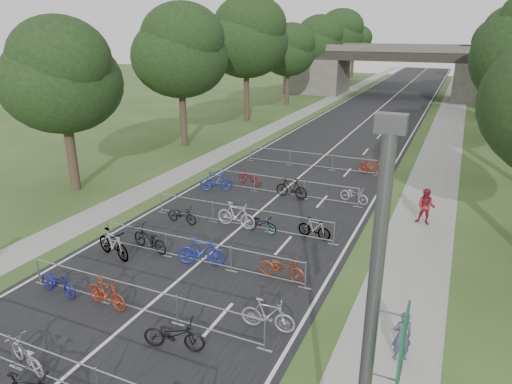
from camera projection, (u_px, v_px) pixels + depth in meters
road at (375, 113)px, 52.18m from camera, size 11.00×140.00×0.01m
sidewalk_right at (450, 118)px, 49.09m from camera, size 3.00×140.00×0.01m
sidewalk_left at (312, 108)px, 55.07m from camera, size 2.00×140.00×0.01m
lane_markings at (375, 113)px, 52.18m from camera, size 0.12×140.00×0.00m
overpass_bridge at (397, 71)px, 63.87m from camera, size 31.00×8.00×7.05m
tree_left_0 at (61, 79)px, 25.14m from camera, size 6.72×6.72×10.25m
tree_left_1 at (181, 53)px, 35.17m from camera, size 7.56×7.56×11.53m
tree_left_2 at (247, 39)px, 45.19m from camera, size 8.40×8.40×12.81m
tree_left_3 at (289, 51)px, 56.04m from camera, size 6.72×6.72×10.25m
tree_left_4 at (318, 42)px, 66.07m from camera, size 7.56×7.56×11.53m
tree_right_4 at (508, 39)px, 56.41m from camera, size 8.18×8.18×12.47m
tree_left_5 at (339, 35)px, 76.10m from camera, size 8.40×8.40×12.81m
tree_right_5 at (501, 51)px, 67.37m from camera, size 6.16×6.16×9.39m
tree_left_6 at (354, 43)px, 86.95m from camera, size 6.72×6.72×10.25m
tree_right_6 at (498, 42)px, 77.34m from camera, size 7.17×7.17×10.93m
barrier_row_1 at (53, 368)px, 12.16m from camera, size 9.70×0.08×1.10m
barrier_row_2 at (138, 299)px, 15.25m from camera, size 9.70×0.08×1.10m
barrier_row_3 at (197, 252)px, 18.52m from camera, size 9.70×0.08×1.10m
barrier_row_4 at (241, 217)px, 21.95m from camera, size 9.70×0.08×1.10m
barrier_row_5 at (279, 186)px, 26.24m from camera, size 9.70×0.08×1.10m
barrier_row_6 at (311, 160)px, 31.39m from camera, size 9.70×0.08×1.10m
bike_5 at (26, 356)px, 12.77m from camera, size 1.81×0.99×0.90m
bike_8 at (58, 282)px, 16.39m from camera, size 1.91×0.84×0.97m
bike_9 at (106, 293)px, 15.63m from camera, size 1.87×0.75×1.09m
bike_10 at (174, 335)px, 13.56m from camera, size 2.02×1.09×1.01m
bike_11 at (268, 315)px, 14.42m from camera, size 1.84×0.65×1.09m
bike_12 at (113, 244)px, 19.02m from camera, size 2.15×1.13×1.24m
bike_13 at (149, 239)px, 19.64m from camera, size 2.18×1.19×1.09m
bike_14 at (201, 252)px, 18.42m from camera, size 2.07×1.11×1.20m
bike_15 at (282, 268)px, 17.38m from camera, size 1.92×0.75×0.99m
bike_16 at (182, 215)px, 22.47m from camera, size 1.72×0.70×0.89m
bike_17 at (236, 215)px, 21.94m from camera, size 2.11×0.73×1.25m
bike_18 at (261, 223)px, 21.47m from camera, size 1.74×0.83×0.88m
bike_19 at (314, 228)px, 20.83m from camera, size 1.66×0.69×0.97m
bike_20 at (216, 181)px, 26.97m from camera, size 1.94×1.38×1.15m
bike_21 at (250, 178)px, 28.01m from camera, size 1.84×1.04×0.92m
bike_22 at (292, 188)px, 25.81m from camera, size 1.97×0.71×1.16m
bike_23 at (354, 195)px, 25.13m from camera, size 1.84×1.11×0.91m
bike_27 at (372, 167)px, 29.78m from camera, size 2.07×1.08×1.20m
pedestrian_a at (402, 336)px, 13.04m from camera, size 0.69×0.61×1.58m
pedestrian_b at (426, 207)px, 22.20m from camera, size 0.97×0.81×1.81m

